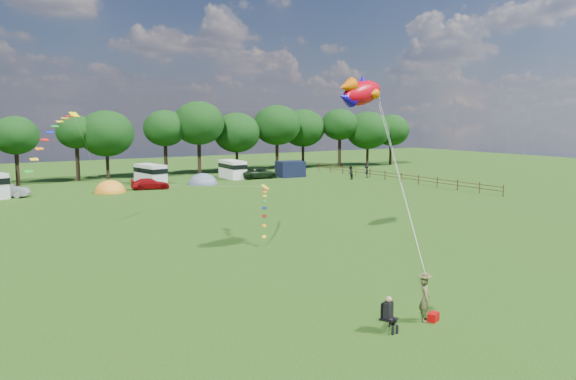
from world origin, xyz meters
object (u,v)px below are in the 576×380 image
car_d (258,173)px  campervan_c (150,173)px  tent_greyblue (203,184)px  fish_kite (359,93)px  car_c (150,184)px  campervan_d (233,169)px  walker_b (366,171)px  camp_chair (388,310)px  car_b (5,191)px  walker_a (350,173)px  tent_orange (110,192)px  kite_flyer (425,299)px

car_d → campervan_c: campervan_c is taller
tent_greyblue → fish_kite: fish_kite is taller
fish_kite → car_c: bearing=79.3°
tent_greyblue → campervan_d: bearing=34.4°
car_d → walker_b: size_ratio=2.98×
campervan_c → walker_b: size_ratio=2.97×
camp_chair → walker_b: walker_b is taller
tent_greyblue → fish_kite: bearing=-97.0°
campervan_c → car_d: bearing=-106.7°
car_d → tent_greyblue: size_ratio=1.32×
car_b → walker_b: size_ratio=2.38×
camp_chair → walker_a: 52.05m
car_c → walker_a: bearing=-86.2°
campervan_c → tent_orange: 8.37m
car_d → campervan_d: size_ratio=1.05×
tent_greyblue → camp_chair: 48.75m
walker_a → walker_b: bearing=162.5°
car_b → fish_kite: bearing=-132.3°
fish_kite → walker_a: bearing=37.7°
tent_orange → fish_kite: bearing=-78.0°
campervan_d → camp_chair: 54.45m
car_c → walker_a: walker_a is taller
car_c → tent_greyblue: (6.88, 1.16, -0.59)m
campervan_c → walker_b: (26.63, -8.62, -0.41)m
fish_kite → kite_flyer: bearing=-132.2°
tent_orange → walker_b: size_ratio=2.13×
car_b → campervan_d: size_ratio=0.84×
tent_orange → tent_greyblue: tent_greyblue is taller
car_d → tent_orange: 20.57m
tent_orange → campervan_d: bearing=18.0°
tent_orange → walker_a: bearing=-7.0°
car_d → car_b: bearing=96.4°
fish_kite → walker_b: bearing=34.6°
walker_a → fish_kite: bearing=26.3°
tent_greyblue → kite_flyer: size_ratio=2.17×
car_b → kite_flyer: bearing=-145.3°
campervan_c → tent_greyblue: bearing=-136.7°
fish_kite → walker_b: size_ratio=2.50×
tent_orange → kite_flyer: bearing=-88.9°
car_b → camp_chair: car_b is taller
tent_greyblue → walker_b: 21.98m
walker_a → camp_chair: bearing=27.2°
tent_orange → fish_kite: fish_kite is taller
kite_flyer → walker_a: kite_flyer is taller
kite_flyer → tent_greyblue: bearing=27.9°
campervan_c → fish_kite: size_ratio=1.19×
campervan_c → fish_kite: (0.87, -38.87, 8.31)m
kite_flyer → car_b: bearing=53.6°
tent_orange → tent_greyblue: (11.41, 1.56, -0.00)m
tent_greyblue → walker_a: size_ratio=2.21×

